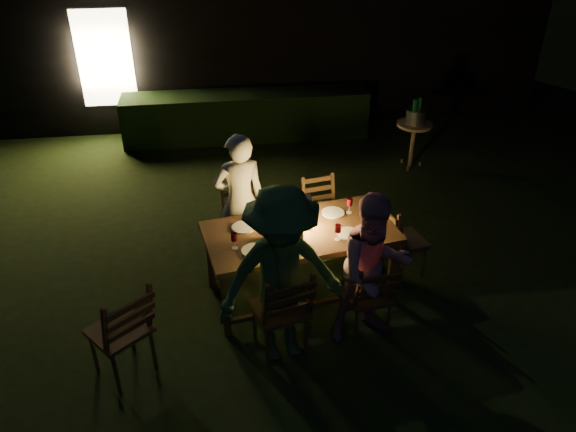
{
  "coord_description": "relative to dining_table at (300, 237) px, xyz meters",
  "views": [
    {
      "loc": [
        -1.02,
        -5.5,
        3.95
      ],
      "look_at": [
        -0.34,
        -0.42,
        0.85
      ],
      "focal_mm": 35.0,
      "sensor_mm": 36.0,
      "label": 1
    }
  ],
  "objects": [
    {
      "name": "chair_far_right",
      "position": [
        0.41,
        0.85,
        -0.45
      ],
      "size": [
        0.49,
        0.51,
        0.93
      ],
      "rotation": [
        0.0,
        0.0,
        3.32
      ],
      "color": "#492F18",
      "rests_on": "ground"
    },
    {
      "name": "wineglass_a",
      "position": [
        -0.34,
        0.23,
        0.17
      ],
      "size": [
        0.06,
        0.06,
        0.18
      ],
      "primitive_type": null,
      "color": "#59070F",
      "rests_on": "dining_table"
    },
    {
      "name": "phone",
      "position": [
        -0.56,
        -0.4,
        0.08
      ],
      "size": [
        0.14,
        0.07,
        0.01
      ],
      "primitive_type": "cube",
      "color": "black",
      "rests_on": "dining_table"
    },
    {
      "name": "plate_far_left",
      "position": [
        -0.58,
        0.12,
        0.09
      ],
      "size": [
        0.25,
        0.25,
        0.01
      ],
      "primitive_type": "cylinder",
      "color": "white",
      "rests_on": "dining_table"
    },
    {
      "name": "bottle_table",
      "position": [
        -0.25,
        -0.04,
        0.22
      ],
      "size": [
        0.07,
        0.07,
        0.28
      ],
      "primitive_type": "cylinder",
      "color": "#0F471E",
      "rests_on": "dining_table"
    },
    {
      "name": "lantern",
      "position": [
        0.04,
        0.06,
        0.24
      ],
      "size": [
        0.16,
        0.16,
        0.35
      ],
      "color": "white",
      "rests_on": "dining_table"
    },
    {
      "name": "person_opp_left",
      "position": [
        -0.3,
        -0.88,
        0.17
      ],
      "size": [
        1.26,
        0.86,
        1.8
      ],
      "primitive_type": "imported",
      "rotation": [
        0.0,
        0.0,
        0.17
      ],
      "color": "#335F2F",
      "rests_on": "ground"
    },
    {
      "name": "garden_envelope",
      "position": [
        0.23,
        6.83,
        0.84
      ],
      "size": [
        40.0,
        40.0,
        3.2
      ],
      "color": "black",
      "rests_on": "ground"
    },
    {
      "name": "chair_spare",
      "position": [
        -1.76,
        -0.93,
        -0.41
      ],
      "size": [
        0.69,
        0.7,
        1.07
      ],
      "rotation": [
        0.0,
        0.0,
        0.69
      ],
      "color": "#492F18",
      "rests_on": "ground"
    },
    {
      "name": "person_house_side",
      "position": [
        -0.58,
        0.73,
        0.07
      ],
      "size": [
        0.65,
        0.48,
        1.62
      ],
      "primitive_type": "imported",
      "rotation": [
        0.0,
        0.0,
        3.31
      ],
      "color": "white",
      "rests_on": "ground"
    },
    {
      "name": "wineglass_d",
      "position": [
        0.58,
        0.28,
        0.17
      ],
      "size": [
        0.06,
        0.06,
        0.18
      ],
      "primitive_type": null,
      "color": "#59070F",
      "rests_on": "dining_table"
    },
    {
      "name": "chair_near_right",
      "position": [
        0.57,
        -0.68,
        -0.45
      ],
      "size": [
        0.48,
        0.51,
        0.95
      ],
      "rotation": [
        0.0,
        0.0,
        0.15
      ],
      "color": "#492F18",
      "rests_on": "ground"
    },
    {
      "name": "wineglass_b",
      "position": [
        -0.69,
        -0.24,
        0.17
      ],
      "size": [
        0.06,
        0.06,
        0.18
      ],
      "primitive_type": null,
      "color": "#59070F",
      "rests_on": "dining_table"
    },
    {
      "name": "napkin_left",
      "position": [
        -0.09,
        -0.34,
        0.09
      ],
      "size": [
        0.18,
        0.14,
        0.01
      ],
      "primitive_type": "cube",
      "color": "red",
      "rests_on": "dining_table"
    },
    {
      "name": "napkin_right",
      "position": [
        0.59,
        -0.2,
        0.09
      ],
      "size": [
        0.18,
        0.14,
        0.01
      ],
      "primitive_type": "cube",
      "color": "red",
      "rests_on": "dining_table"
    },
    {
      "name": "plate_far_right",
      "position": [
        0.41,
        0.29,
        0.09
      ],
      "size": [
        0.25,
        0.25,
        0.01
      ],
      "primitive_type": "cylinder",
      "color": "white",
      "rests_on": "dining_table"
    },
    {
      "name": "plate_near_right",
      "position": [
        0.48,
        -0.14,
        0.09
      ],
      "size": [
        0.25,
        0.25,
        0.01
      ],
      "primitive_type": "cylinder",
      "color": "white",
      "rests_on": "dining_table"
    },
    {
      "name": "person_opp_right",
      "position": [
        0.58,
        -0.73,
        0.05
      ],
      "size": [
        0.86,
        0.72,
        1.58
      ],
      "primitive_type": "imported",
      "rotation": [
        0.0,
        0.0,
        0.17
      ],
      "color": "#B47C92",
      "rests_on": "ground"
    },
    {
      "name": "chair_far_left",
      "position": [
        -0.57,
        0.68,
        -0.46
      ],
      "size": [
        0.45,
        0.48,
        0.91
      ],
      "rotation": [
        0.0,
        0.0,
        3.26
      ],
      "color": "#492F18",
      "rests_on": "ground"
    },
    {
      "name": "chair_near_left",
      "position": [
        -0.31,
        -0.84,
        -0.42
      ],
      "size": [
        0.58,
        0.61,
        1.06
      ],
      "rotation": [
        0.0,
        0.0,
        0.26
      ],
      "color": "#492F18",
      "rests_on": "ground"
    },
    {
      "name": "wineglass_e",
      "position": [
        -0.05,
        -0.31,
        0.17
      ],
      "size": [
        0.06,
        0.06,
        0.18
      ],
      "primitive_type": null,
      "color": "silver",
      "rests_on": "dining_table"
    },
    {
      "name": "side_table",
      "position": [
        2.22,
        2.89,
        -0.09
      ],
      "size": [
        0.54,
        0.54,
        0.73
      ],
      "color": "olive",
      "rests_on": "ground"
    },
    {
      "name": "dining_table",
      "position": [
        0.0,
        0.0,
        0.0
      ],
      "size": [
        2.1,
        1.29,
        0.82
      ],
      "rotation": [
        0.0,
        0.0,
        0.17
      ],
      "color": "#492F18",
      "rests_on": "ground"
    },
    {
      "name": "chair_end",
      "position": [
        1.21,
        0.21,
        -0.44
      ],
      "size": [
        0.55,
        0.52,
        0.97
      ],
      "rotation": [
        0.0,
        0.0,
        -1.36
      ],
      "color": "#492F18",
      "rests_on": "ground"
    },
    {
      "name": "wineglass_c",
      "position": [
        0.34,
        -0.23,
        0.17
      ],
      "size": [
        0.06,
        0.06,
        0.18
      ],
      "primitive_type": null,
      "color": "#59070F",
      "rests_on": "dining_table"
    },
    {
      "name": "bottle_bucket_a",
      "position": [
        2.17,
        2.85,
        0.16
      ],
      "size": [
        0.07,
        0.07,
        0.32
      ],
      "primitive_type": "cylinder",
      "color": "#0F471E",
      "rests_on": "side_table"
    },
    {
      "name": "ice_bucket",
      "position": [
        2.22,
        2.89,
        0.11
      ],
      "size": [
        0.3,
        0.3,
        0.22
      ],
      "primitive_type": "cylinder",
      "color": "#A5A8AD",
      "rests_on": "side_table"
    },
    {
      "name": "plate_near_left",
      "position": [
        -0.5,
        -0.31,
        0.09
      ],
      "size": [
        0.25,
        0.25,
        0.01
      ],
      "primitive_type": "cylinder",
      "color": "white",
      "rests_on": "dining_table"
    },
    {
      "name": "bottle_bucket_b",
      "position": [
        2.27,
        2.93,
        0.16
      ],
      "size": [
        0.07,
        0.07,
        0.32
      ],
      "primitive_type": "cylinder",
      "color": "#0F471E",
      "rests_on": "side_table"
    }
  ]
}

